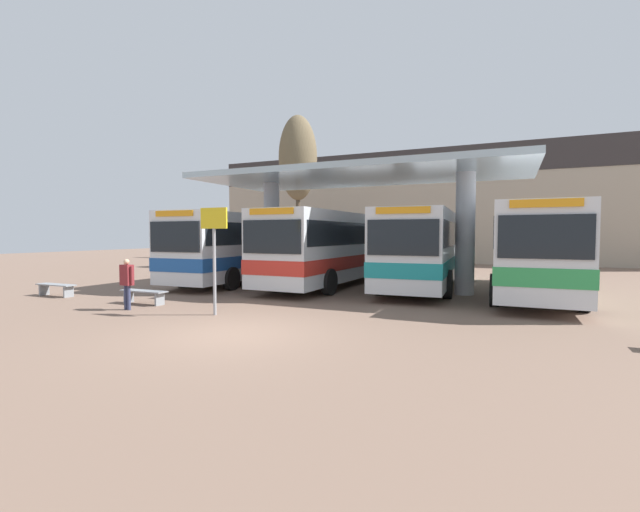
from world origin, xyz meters
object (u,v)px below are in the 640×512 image
at_px(transit_bus_far_right_bay, 533,247).
at_px(transit_bus_right_bay, 426,246).
at_px(transit_bus_left_bay, 245,245).
at_px(info_sign_platform, 214,239).
at_px(parked_car_street, 316,251).
at_px(pedestrian_waiting, 127,279).
at_px(waiting_bench_far_platform, 56,287).
at_px(transit_bus_center_bay, 334,245).
at_px(waiting_bench_mid_platform, 144,294).
at_px(poplar_tree_behind_left, 298,159).

bearing_deg(transit_bus_far_right_bay, transit_bus_right_bay, -17.11).
xyz_separation_m(transit_bus_left_bay, transit_bus_far_right_bay, (12.82, 0.43, 0.02)).
xyz_separation_m(info_sign_platform, parked_car_street, (-6.64, 21.59, -1.21)).
relative_size(pedestrian_waiting, parked_car_street, 0.33).
relative_size(transit_bus_far_right_bay, info_sign_platform, 3.51).
distance_m(transit_bus_right_bay, waiting_bench_far_platform, 15.19).
bearing_deg(waiting_bench_far_platform, transit_bus_center_bay, 44.12).
bearing_deg(transit_bus_far_right_bay, waiting_bench_mid_platform, 32.23).
bearing_deg(pedestrian_waiting, transit_bus_right_bay, 61.21).
bearing_deg(poplar_tree_behind_left, pedestrian_waiting, -79.82).
bearing_deg(transit_bus_far_right_bay, waiting_bench_far_platform, 24.61).
xyz_separation_m(transit_bus_far_right_bay, pedestrian_waiting, (-11.59, -8.70, -0.89)).
relative_size(transit_bus_far_right_bay, poplar_tree_behind_left, 1.00).
relative_size(transit_bus_center_bay, pedestrian_waiting, 7.06).
bearing_deg(pedestrian_waiting, poplar_tree_behind_left, 107.72).
bearing_deg(transit_bus_center_bay, waiting_bench_far_platform, 45.46).
height_order(transit_bus_center_bay, waiting_bench_far_platform, transit_bus_center_bay).
xyz_separation_m(waiting_bench_mid_platform, waiting_bench_far_platform, (-4.46, 0.00, 0.00)).
relative_size(transit_bus_right_bay, transit_bus_far_right_bay, 1.10).
relative_size(waiting_bench_far_platform, poplar_tree_behind_left, 0.16).
bearing_deg(transit_bus_right_bay, waiting_bench_far_platform, 33.56).
xyz_separation_m(waiting_bench_far_platform, parked_car_street, (1.21, 21.00, 0.65)).
distance_m(transit_bus_left_bay, transit_bus_right_bay, 8.74).
distance_m(transit_bus_center_bay, poplar_tree_behind_left, 12.63).
xyz_separation_m(waiting_bench_mid_platform, pedestrian_waiting, (0.38, -1.01, 0.62)).
bearing_deg(parked_car_street, transit_bus_center_bay, -58.50).
distance_m(waiting_bench_far_platform, poplar_tree_behind_left, 18.56).
height_order(transit_bus_center_bay, waiting_bench_mid_platform, transit_bus_center_bay).
relative_size(info_sign_platform, parked_car_street, 0.66).
height_order(transit_bus_left_bay, poplar_tree_behind_left, poplar_tree_behind_left).
distance_m(transit_bus_left_bay, waiting_bench_mid_platform, 7.45).
bearing_deg(poplar_tree_behind_left, transit_bus_far_right_bay, -32.00).
height_order(transit_bus_left_bay, parked_car_street, transit_bus_left_bay).
bearing_deg(info_sign_platform, transit_bus_far_right_bay, 43.99).
bearing_deg(transit_bus_left_bay, parked_car_street, -82.37).
height_order(pedestrian_waiting, poplar_tree_behind_left, poplar_tree_behind_left).
xyz_separation_m(transit_bus_right_bay, waiting_bench_mid_platform, (-7.72, -8.96, -1.48)).
relative_size(transit_bus_far_right_bay, waiting_bench_far_platform, 6.22).
distance_m(transit_bus_left_bay, poplar_tree_behind_left, 11.53).
bearing_deg(parked_car_street, poplar_tree_behind_left, -80.58).
distance_m(transit_bus_far_right_bay, pedestrian_waiting, 14.52).
height_order(transit_bus_center_bay, transit_bus_far_right_bay, transit_bus_far_right_bay).
distance_m(transit_bus_right_bay, transit_bus_far_right_bay, 4.44).
relative_size(waiting_bench_far_platform, parked_car_street, 0.37).
distance_m(transit_bus_far_right_bay, info_sign_platform, 11.93).
bearing_deg(info_sign_platform, pedestrian_waiting, -172.08).
bearing_deg(transit_bus_far_right_bay, info_sign_platform, 43.52).
relative_size(transit_bus_center_bay, waiting_bench_far_platform, 6.37).
height_order(transit_bus_center_bay, info_sign_platform, transit_bus_center_bay).
xyz_separation_m(transit_bus_left_bay, parked_car_street, (-2.40, 13.75, -0.83)).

